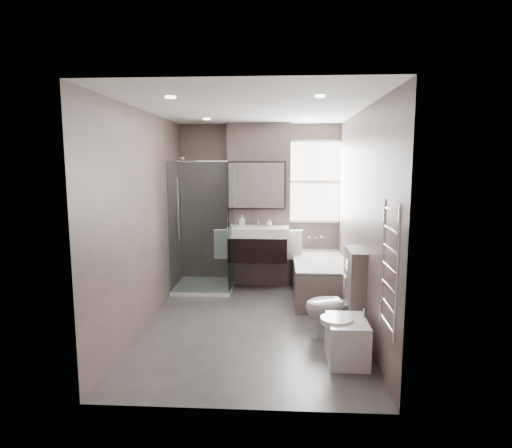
# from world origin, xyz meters

# --- Properties ---
(room) EXTENTS (2.70, 3.90, 2.70)m
(room) POSITION_xyz_m (0.00, 0.00, 1.30)
(room) COLOR #484542
(room) RESTS_ON ground
(vanity_pier) EXTENTS (1.00, 0.25, 2.60)m
(vanity_pier) POSITION_xyz_m (0.00, 1.77, 1.30)
(vanity_pier) COLOR brown
(vanity_pier) RESTS_ON ground
(vanity) EXTENTS (0.95, 0.47, 0.66)m
(vanity) POSITION_xyz_m (0.00, 1.43, 0.74)
(vanity) COLOR black
(vanity) RESTS_ON vanity_pier
(mirror_cabinet) EXTENTS (0.86, 0.08, 0.76)m
(mirror_cabinet) POSITION_xyz_m (0.00, 1.61, 1.63)
(mirror_cabinet) COLOR black
(mirror_cabinet) RESTS_ON vanity_pier
(towel_left) EXTENTS (0.24, 0.06, 0.44)m
(towel_left) POSITION_xyz_m (-0.56, 1.40, 0.72)
(towel_left) COLOR silver
(towel_left) RESTS_ON vanity_pier
(towel_right) EXTENTS (0.24, 0.06, 0.44)m
(towel_right) POSITION_xyz_m (0.56, 1.40, 0.72)
(towel_right) COLOR silver
(towel_right) RESTS_ON vanity_pier
(shower_enclosure) EXTENTS (0.90, 0.90, 2.00)m
(shower_enclosure) POSITION_xyz_m (-0.75, 1.35, 0.49)
(shower_enclosure) COLOR white
(shower_enclosure) RESTS_ON ground
(bathtub) EXTENTS (0.75, 1.60, 0.57)m
(bathtub) POSITION_xyz_m (0.92, 1.10, 0.32)
(bathtub) COLOR brown
(bathtub) RESTS_ON ground
(window) EXTENTS (0.98, 0.06, 1.33)m
(window) POSITION_xyz_m (0.90, 1.88, 1.68)
(window) COLOR white
(window) RESTS_ON room
(toilet) EXTENTS (0.76, 0.57, 0.69)m
(toilet) POSITION_xyz_m (0.97, -0.30, 0.34)
(toilet) COLOR white
(toilet) RESTS_ON ground
(cistern_box) EXTENTS (0.19, 0.55, 1.00)m
(cistern_box) POSITION_xyz_m (1.21, -0.25, 0.50)
(cistern_box) COLOR brown
(cistern_box) RESTS_ON ground
(bidet) EXTENTS (0.46, 0.54, 0.55)m
(bidet) POSITION_xyz_m (1.01, -0.98, 0.23)
(bidet) COLOR white
(bidet) RESTS_ON ground
(towel_radiator) EXTENTS (0.03, 0.49, 1.10)m
(towel_radiator) POSITION_xyz_m (1.25, -1.60, 1.12)
(towel_radiator) COLOR silver
(towel_radiator) RESTS_ON room
(soap_bottle_a) EXTENTS (0.08, 0.08, 0.18)m
(soap_bottle_a) POSITION_xyz_m (-0.24, 1.42, 1.09)
(soap_bottle_a) COLOR white
(soap_bottle_a) RESTS_ON vanity
(soap_bottle_b) EXTENTS (0.09, 0.09, 0.12)m
(soap_bottle_b) POSITION_xyz_m (0.17, 1.46, 1.06)
(soap_bottle_b) COLOR white
(soap_bottle_b) RESTS_ON vanity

